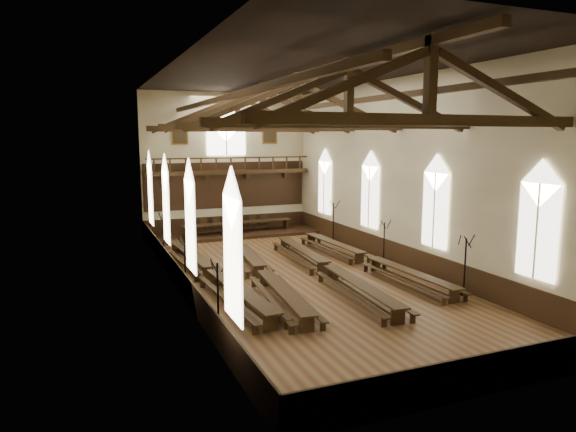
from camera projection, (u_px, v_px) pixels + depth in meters
name	position (u px, v px, depth m)	size (l,w,h in m)	color
ground	(297.00, 276.00, 25.72)	(26.00, 26.00, 0.00)	brown
room_walls	(298.00, 146.00, 24.73)	(26.00, 26.00, 26.00)	beige
wainscot_band	(297.00, 264.00, 25.63)	(12.00, 26.00, 1.20)	black
side_windows	(298.00, 202.00, 25.15)	(11.85, 19.80, 4.50)	white
end_window	(226.00, 132.00, 36.42)	(2.80, 0.12, 3.80)	white
minstrels_gallery	(228.00, 179.00, 36.71)	(11.80, 1.24, 3.70)	#352511
portraits	(226.00, 134.00, 36.43)	(7.75, 0.09, 1.45)	brown
roof_trusses	(298.00, 109.00, 24.46)	(11.70, 25.70, 2.80)	#352511
refectory_row_a	(212.00, 272.00, 24.38)	(1.97, 14.46, 0.75)	#352511
refectory_row_b	(263.00, 272.00, 24.55)	(2.07, 14.11, 0.71)	#352511
refectory_row_c	(328.00, 267.00, 25.30)	(1.94, 14.28, 0.73)	#352511
refectory_row_d	(367.00, 258.00, 27.34)	(1.63, 13.91, 0.69)	#352511
dais	(238.00, 234.00, 36.26)	(11.40, 3.18, 0.21)	black
high_table	(238.00, 224.00, 36.15)	(8.07, 1.51, 0.75)	#352511
high_chairs	(235.00, 222.00, 36.88)	(5.02, 0.53, 1.10)	#352511
candelabrum_left_near	(218.00, 310.00, 18.23)	(0.73, 0.82, 2.68)	black
candelabrum_left_mid	(185.00, 271.00, 23.81)	(0.74, 0.69, 2.44)	black
candelabrum_left_far	(164.00, 243.00, 29.72)	(0.73, 0.81, 2.63)	black
candelabrum_right_near	(464.00, 277.00, 22.49)	(0.72, 0.83, 2.69)	black
candelabrum_right_mid	(384.00, 250.00, 28.40)	(0.70, 0.71, 2.38)	black
candelabrum_right_far	(333.00, 229.00, 33.99)	(0.77, 0.85, 2.77)	black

